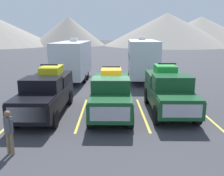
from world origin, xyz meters
TOP-DOWN VIEW (x-y plane):
  - ground_plane at (0.00, 0.00)m, footprint 240.00×240.00m
  - pickup_truck_a at (-3.58, -0.32)m, footprint 2.21×5.80m
  - pickup_truck_b at (-0.06, -0.51)m, footprint 2.25×5.37m
  - pickup_truck_c at (3.15, -0.05)m, footprint 2.30×5.43m
  - lot_stripe_a at (-5.01, -0.46)m, footprint 0.12×5.50m
  - lot_stripe_b at (-1.67, -0.46)m, footprint 0.12×5.50m
  - lot_stripe_c at (1.67, -0.46)m, footprint 0.12×5.50m
  - lot_stripe_d at (5.01, -0.46)m, footprint 0.12×5.50m
  - camper_trailer_a at (-3.44, 8.52)m, footprint 2.86×7.72m
  - camper_trailer_b at (2.86, 9.18)m, footprint 2.83×8.37m
  - person_b at (-3.75, -5.03)m, footprint 0.35×0.27m
  - mountain_ridge at (-0.04, 69.64)m, footprint 143.88×46.85m

SIDE VIEW (x-z plane):
  - ground_plane at x=0.00m, z-range 0.00..0.00m
  - lot_stripe_a at x=-5.01m, z-range 0.00..0.01m
  - lot_stripe_b at x=-1.67m, z-range 0.00..0.01m
  - lot_stripe_c at x=1.67m, z-range 0.00..0.01m
  - lot_stripe_d at x=5.01m, z-range 0.00..0.01m
  - person_b at x=-3.75m, z-range 0.13..1.80m
  - pickup_truck_b at x=-0.06m, z-range -0.09..2.42m
  - pickup_truck_a at x=-3.58m, z-range -0.11..2.49m
  - pickup_truck_c at x=3.15m, z-range -0.10..2.53m
  - camper_trailer_a at x=-3.44m, z-range 0.10..3.92m
  - camper_trailer_b at x=2.86m, z-range 0.10..4.04m
  - mountain_ridge at x=-0.04m, z-range -2.91..13.57m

